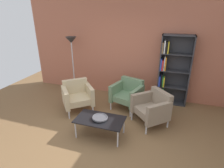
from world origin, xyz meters
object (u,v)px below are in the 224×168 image
armchair_spare_guest (128,94)px  coffee_table_low (100,120)px  bookshelf_tall (171,71)px  decorative_bowl (100,118)px  floor_lamp_torchiere (72,47)px  armchair_corner_red (153,107)px  armchair_near_window (77,95)px

armchair_spare_guest → coffee_table_low: bearing=-83.7°
coffee_table_low → armchair_spare_guest: bearing=78.9°
bookshelf_tall → decorative_bowl: bookshelf_tall is taller
decorative_bowl → floor_lamp_torchiere: floor_lamp_torchiere is taller
armchair_corner_red → floor_lamp_torchiere: (-2.56, 1.02, 1.03)m
bookshelf_tall → armchair_spare_guest: 1.32m
decorative_bowl → floor_lamp_torchiere: (-1.59, 1.82, 1.01)m
armchair_near_window → armchair_spare_guest: size_ratio=1.09×
coffee_table_low → armchair_spare_guest: 1.36m
coffee_table_low → floor_lamp_torchiere: floor_lamp_torchiere is taller
coffee_table_low → decorative_bowl: 0.07m
bookshelf_tall → armchair_corner_red: 1.35m
coffee_table_low → armchair_near_window: size_ratio=1.05×
decorative_bowl → armchair_corner_red: (0.97, 0.80, -0.02)m
bookshelf_tall → decorative_bowl: bearing=-122.5°
bookshelf_tall → armchair_corner_red: (-0.31, -1.21, -0.51)m
armchair_near_window → armchair_spare_guest: same height
bookshelf_tall → armchair_corner_red: size_ratio=2.00×
coffee_table_low → armchair_corner_red: armchair_corner_red is taller
floor_lamp_torchiere → decorative_bowl: bearing=-48.8°
armchair_spare_guest → floor_lamp_torchiere: size_ratio=0.50×
decorative_bowl → armchair_corner_red: size_ratio=0.34×
floor_lamp_torchiere → coffee_table_low: bearing=-48.8°
armchair_corner_red → floor_lamp_torchiere: bearing=-154.7°
bookshelf_tall → armchair_corner_red: bookshelf_tall is taller
armchair_corner_red → floor_lamp_torchiere: size_ratio=0.55×
coffee_table_low → armchair_spare_guest: size_ratio=1.15×
floor_lamp_torchiere → armchair_spare_guest: bearing=-14.6°
armchair_near_window → bookshelf_tall: bearing=-12.5°
decorative_bowl → armchair_spare_guest: 1.36m
armchair_near_window → armchair_spare_guest: (1.22, 0.51, 0.00)m
coffee_table_low → floor_lamp_torchiere: 2.65m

